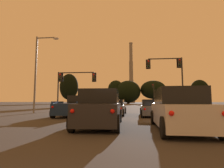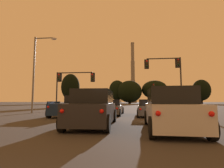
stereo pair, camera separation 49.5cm
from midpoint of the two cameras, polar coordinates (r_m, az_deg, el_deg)
name	(u,v)px [view 2 (the right image)]	position (r m, az deg, el deg)	size (l,w,h in m)	color
suv_center_lane_second	(94,108)	(9.25, -4.46, -7.96)	(2.20, 4.94, 1.86)	#232328
pickup_truck_left_lane_front	(72,106)	(16.18, -12.13, -7.20)	(2.35, 5.56, 1.82)	navy
sedan_center_lane_front	(112,108)	(16.88, 0.89, -7.71)	(2.09, 4.74, 1.43)	#4C4F54
suv_right_lane_second	(170,110)	(8.33, 20.01, -7.90)	(2.28, 4.97, 1.86)	silver
sedan_right_lane_front	(149,108)	(15.76, 12.72, -7.72)	(2.17, 4.77, 1.43)	#4C4F54
traffic_light_far_right	(154,91)	(50.34, 13.85, -2.26)	(0.78, 0.50, 6.29)	#2D2D30
traffic_light_overhead_right	(169,70)	(23.01, 18.72, 4.22)	(4.60, 0.50, 6.74)	#2D2D30
traffic_light_overhead_left	(70,81)	(24.03, -13.04, 0.96)	(5.36, 0.50, 5.21)	#2D2D30
street_lamp	(37,66)	(21.15, -22.61, 5.43)	(2.65, 0.36, 8.53)	slate
smokestack	(133,79)	(155.39, 6.92, 1.71)	(6.38, 6.38, 53.89)	slate
treeline_far_left	(70,87)	(95.80, -13.27, -0.91)	(9.78, 8.80, 15.92)	black
treeline_center_left	(117,90)	(95.40, 1.87, -2.06)	(8.94, 8.05, 12.72)	black
treeline_center_right	(129,92)	(93.10, 5.87, -2.48)	(13.10, 11.79, 12.23)	black
treeline_left_mid	(201,90)	(98.17, 27.29, -1.78)	(8.82, 7.94, 12.11)	black
treeline_far_right	(155,90)	(95.19, 13.89, -1.82)	(13.47, 12.12, 12.29)	black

